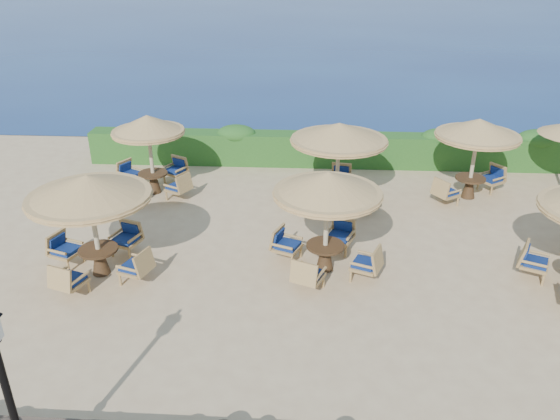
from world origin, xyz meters
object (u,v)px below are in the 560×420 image
object	(u,v)px
cafe_set_3	(150,145)
cafe_set_4	(339,145)
cafe_set_0	(91,206)
cafe_set_1	(327,206)
lamp_post	(12,410)
cafe_set_5	(477,140)

from	to	relation	value
cafe_set_3	cafe_set_4	xyz separation A→B (m)	(6.03, -0.51, 0.27)
cafe_set_0	cafe_set_1	size ratio (longest dim) A/B	1.03
cafe_set_0	cafe_set_4	distance (m)	7.55
cafe_set_1	cafe_set_3	distance (m)	7.22
lamp_post	cafe_set_0	bearing A→B (deg)	100.37
cafe_set_1	cafe_set_5	xyz separation A→B (m)	(4.76, 4.73, 0.19)
cafe_set_0	cafe_set_5	xyz separation A→B (m)	(10.36, 5.25, 0.12)
lamp_post	cafe_set_3	size ratio (longest dim) A/B	1.18
cafe_set_4	cafe_set_5	distance (m)	4.39
lamp_post	cafe_set_0	world-z (taller)	lamp_post
cafe_set_1	cafe_set_5	size ratio (longest dim) A/B	1.06
cafe_set_1	cafe_set_5	bearing A→B (deg)	44.80
cafe_set_0	cafe_set_1	xyz separation A→B (m)	(5.60, 0.52, -0.07)
lamp_post	cafe_set_3	distance (m)	11.11
lamp_post	cafe_set_1	bearing A→B (deg)	55.32
cafe_set_5	cafe_set_1	bearing A→B (deg)	-135.20
lamp_post	cafe_set_5	xyz separation A→B (m)	(9.27, 11.24, 0.43)
cafe_set_0	cafe_set_1	world-z (taller)	same
lamp_post	cafe_set_4	xyz separation A→B (m)	(4.93, 10.54, 0.40)
cafe_set_3	cafe_set_4	bearing A→B (deg)	-4.82
lamp_post	cafe_set_0	xyz separation A→B (m)	(-1.10, 5.99, 0.31)
lamp_post	cafe_set_5	size ratio (longest dim) A/B	1.22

